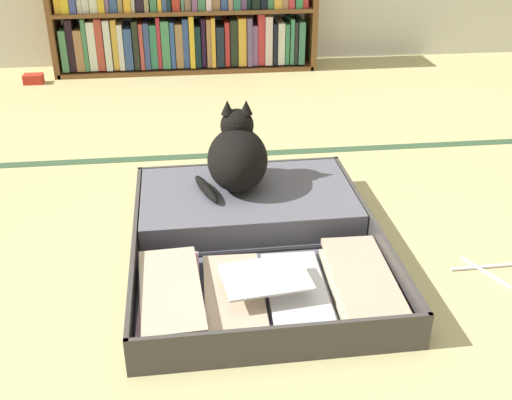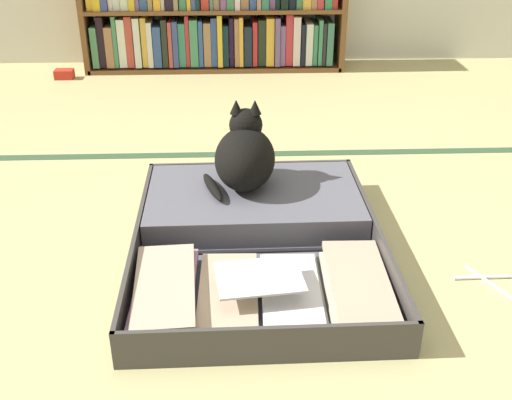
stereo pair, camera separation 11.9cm
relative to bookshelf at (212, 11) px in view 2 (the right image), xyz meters
The scene contains 6 objects.
ground_plane 2.30m from the bookshelf, 82.46° to the right, with size 10.00×10.00×0.00m, color tan.
tatami_border 1.33m from the bookshelf, 76.66° to the right, with size 4.80×0.05×0.00m.
bookshelf is the anchor object (origin of this frame).
open_suitcase 1.97m from the bookshelf, 85.20° to the right, with size 0.72×0.92×0.10m.
black_cat 1.75m from the bookshelf, 85.44° to the right, with size 0.25×0.28×0.28m.
small_red_pouch 0.89m from the bookshelf, 167.68° to the right, with size 0.10×0.07×0.05m.
Camera 2 is at (-0.19, -1.31, 1.01)m, focal length 43.67 mm.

